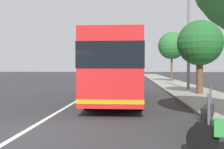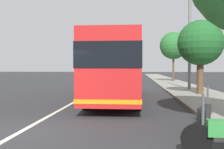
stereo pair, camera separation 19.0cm
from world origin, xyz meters
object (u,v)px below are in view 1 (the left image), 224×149
object	(u,v)px
roadside_tree_mid_block	(200,43)
car_ahead_same_lane	(110,73)
coach_bus	(118,67)
car_oncoming	(128,73)
car_side_street	(129,75)
roadside_tree_far_block	(172,46)
car_behind_bus	(99,74)
utility_pole	(189,40)
motorcycle_angled	(208,115)

from	to	relation	value
roadside_tree_mid_block	car_ahead_same_lane	bearing A→B (deg)	13.82
car_ahead_same_lane	roadside_tree_mid_block	world-z (taller)	roadside_tree_mid_block
coach_bus	car_oncoming	distance (m)	45.74
car_ahead_same_lane	roadside_tree_mid_block	size ratio (longest dim) A/B	0.95
car_side_street	car_oncoming	world-z (taller)	car_oncoming
coach_bus	roadside_tree_mid_block	size ratio (longest dim) A/B	2.27
car_ahead_same_lane	roadside_tree_far_block	distance (m)	23.57
car_side_street	car_behind_bus	distance (m)	9.11
car_side_street	utility_pole	xyz separation A→B (m)	(-17.76, -4.91, 3.35)
car_behind_bus	roadside_tree_mid_block	distance (m)	30.73
car_ahead_same_lane	car_oncoming	size ratio (longest dim) A/B	1.10
coach_bus	motorcycle_angled	distance (m)	7.87
car_side_street	roadside_tree_mid_block	distance (m)	22.22
coach_bus	car_behind_bus	xyz separation A→B (m)	(31.53, 5.10, -1.20)
roadside_tree_mid_block	roadside_tree_far_block	bearing A→B (deg)	-1.84
coach_bus	car_behind_bus	world-z (taller)	coach_bus
car_side_street	car_ahead_same_lane	xyz separation A→B (m)	(15.69, 4.30, -0.02)
car_side_street	utility_pole	distance (m)	18.73
roadside_tree_far_block	utility_pole	world-z (taller)	utility_pole
car_ahead_same_lane	utility_pole	size ratio (longest dim) A/B	0.57
coach_bus	roadside_tree_mid_block	distance (m)	6.01
car_ahead_same_lane	utility_pole	distance (m)	34.86
car_oncoming	coach_bus	bearing A→B (deg)	-177.44
roadside_tree_mid_block	utility_pole	distance (m)	3.81
motorcycle_angled	car_ahead_same_lane	bearing A→B (deg)	30.16
roadside_tree_far_block	utility_pole	xyz separation A→B (m)	(-12.31, 0.46, -0.53)
car_side_street	utility_pole	bearing A→B (deg)	-165.98
motorcycle_angled	utility_pole	xyz separation A→B (m)	(13.59, -2.24, 3.57)
coach_bus	car_behind_bus	distance (m)	31.96
car_side_street	car_behind_bus	xyz separation A→B (m)	(7.32, 5.41, -0.01)
car_oncoming	roadside_tree_far_block	xyz separation A→B (m)	(-26.97, -6.06, 3.86)
motorcycle_angled	car_ahead_same_lane	distance (m)	47.56
motorcycle_angled	car_behind_bus	world-z (taller)	car_behind_bus
car_side_street	coach_bus	bearing A→B (deg)	177.83
car_side_street	roadside_tree_far_block	distance (m)	8.58
car_behind_bus	roadside_tree_far_block	bearing A→B (deg)	37.36
roadside_tree_far_block	utility_pole	bearing A→B (deg)	177.88
utility_pole	car_oncoming	bearing A→B (deg)	8.12
car_behind_bus	car_oncoming	size ratio (longest dim) A/B	1.11
car_behind_bus	utility_pole	distance (m)	27.33
car_oncoming	roadside_tree_far_block	distance (m)	27.91
coach_bus	car_oncoming	xyz separation A→B (m)	(45.72, 0.38, -1.18)
car_ahead_same_lane	car_behind_bus	world-z (taller)	car_behind_bus
utility_pole	roadside_tree_mid_block	bearing A→B (deg)	179.09
motorcycle_angled	car_side_street	world-z (taller)	car_side_street
car_behind_bus	roadside_tree_mid_block	xyz separation A→B (m)	(-28.84, -10.26, 2.71)
coach_bus	car_side_street	xyz separation A→B (m)	(24.20, -0.31, -1.19)
coach_bus	utility_pole	size ratio (longest dim) A/B	1.37
motorcycle_angled	car_behind_bus	bearing A→B (deg)	33.53
coach_bus	utility_pole	distance (m)	8.57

